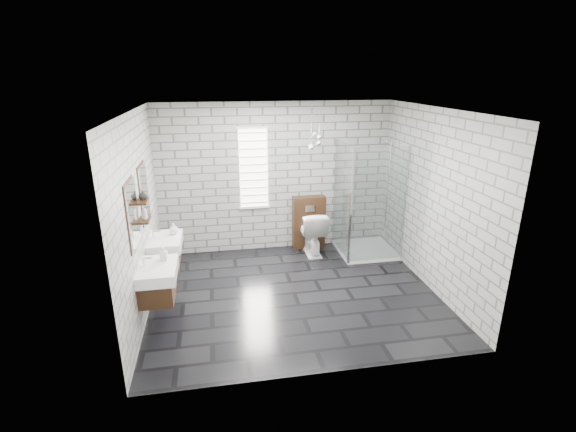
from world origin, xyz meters
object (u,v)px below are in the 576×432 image
object	(u,v)px
cistern_panel	(309,222)
toilet	(312,232)
shower_enclosure	(364,229)
vanity_right	(162,244)
vanity_left	(155,273)

from	to	relation	value
cistern_panel	toilet	xyz separation A→B (m)	(0.00, -0.25, -0.10)
shower_enclosure	toilet	size ratio (longest dim) A/B	2.53
vanity_right	toilet	distance (m)	2.72
vanity_right	shower_enclosure	bearing A→B (deg)	11.88
vanity_left	cistern_panel	distance (m)	3.34
cistern_panel	toilet	world-z (taller)	cistern_panel
vanity_right	shower_enclosure	distance (m)	3.49
vanity_right	shower_enclosure	xyz separation A→B (m)	(3.41, 0.72, -0.25)
vanity_left	vanity_right	xyz separation A→B (m)	(0.00, 0.96, 0.00)
shower_enclosure	vanity_right	bearing A→B (deg)	-168.12
toilet	vanity_right	bearing A→B (deg)	21.44
shower_enclosure	vanity_left	bearing A→B (deg)	-153.84
cistern_panel	shower_enclosure	size ratio (longest dim) A/B	0.49
toilet	shower_enclosure	bearing A→B (deg)	163.46
vanity_right	toilet	xyz separation A→B (m)	(2.51, 0.98, -0.35)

